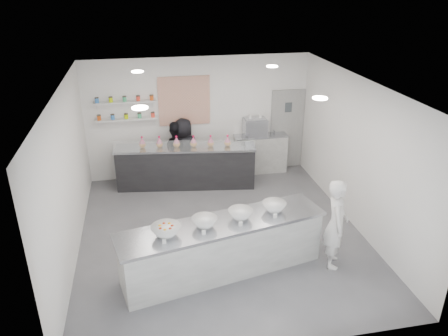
{
  "coord_description": "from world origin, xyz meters",
  "views": [
    {
      "loc": [
        -1.37,
        -7.31,
        4.79
      ],
      "look_at": [
        0.13,
        0.4,
        1.26
      ],
      "focal_mm": 35.0,
      "sensor_mm": 36.0,
      "label": 1
    }
  ],
  "objects_px": {
    "back_bar": "(186,167)",
    "espresso_machine": "(255,127)",
    "staff_right": "(184,151)",
    "woman_prep": "(336,224)",
    "espresso_ledge": "(260,154)",
    "staff_left": "(175,152)",
    "prep_counter": "(223,247)"
  },
  "relations": [
    {
      "from": "prep_counter",
      "to": "espresso_ledge",
      "type": "relative_size",
      "value": 2.64
    },
    {
      "from": "back_bar",
      "to": "woman_prep",
      "type": "bearing_deg",
      "value": -50.46
    },
    {
      "from": "woman_prep",
      "to": "prep_counter",
      "type": "bearing_deg",
      "value": 104.48
    },
    {
      "from": "back_bar",
      "to": "espresso_ledge",
      "type": "xyz_separation_m",
      "value": [
        1.99,
        0.5,
        -0.01
      ]
    },
    {
      "from": "back_bar",
      "to": "espresso_machine",
      "type": "xyz_separation_m",
      "value": [
        1.82,
        0.5,
        0.72
      ]
    },
    {
      "from": "prep_counter",
      "to": "woman_prep",
      "type": "xyz_separation_m",
      "value": [
        1.96,
        -0.16,
        0.34
      ]
    },
    {
      "from": "espresso_machine",
      "to": "staff_left",
      "type": "distance_m",
      "value": 2.1
    },
    {
      "from": "back_bar",
      "to": "staff_left",
      "type": "height_order",
      "value": "staff_left"
    },
    {
      "from": "espresso_machine",
      "to": "woman_prep",
      "type": "relative_size",
      "value": 0.35
    },
    {
      "from": "prep_counter",
      "to": "staff_left",
      "type": "height_order",
      "value": "staff_left"
    },
    {
      "from": "espresso_machine",
      "to": "woman_prep",
      "type": "xyz_separation_m",
      "value": [
        0.38,
        -4.1,
        -0.4
      ]
    },
    {
      "from": "espresso_machine",
      "to": "staff_left",
      "type": "bearing_deg",
      "value": -174.96
    },
    {
      "from": "espresso_machine",
      "to": "woman_prep",
      "type": "height_order",
      "value": "woman_prep"
    },
    {
      "from": "staff_left",
      "to": "back_bar",
      "type": "bearing_deg",
      "value": 132.77
    },
    {
      "from": "woman_prep",
      "to": "staff_left",
      "type": "relative_size",
      "value": 1.05
    },
    {
      "from": "staff_right",
      "to": "espresso_ledge",
      "type": "bearing_deg",
      "value": 170.5
    },
    {
      "from": "espresso_machine",
      "to": "staff_left",
      "type": "xyz_separation_m",
      "value": [
        -2.04,
        -0.18,
        -0.45
      ]
    },
    {
      "from": "woman_prep",
      "to": "staff_right",
      "type": "distance_m",
      "value": 4.5
    },
    {
      "from": "staff_right",
      "to": "woman_prep",
      "type": "bearing_deg",
      "value": 104.6
    },
    {
      "from": "prep_counter",
      "to": "woman_prep",
      "type": "bearing_deg",
      "value": -17.04
    },
    {
      "from": "prep_counter",
      "to": "woman_prep",
      "type": "height_order",
      "value": "woman_prep"
    },
    {
      "from": "back_bar",
      "to": "espresso_ledge",
      "type": "distance_m",
      "value": 2.05
    },
    {
      "from": "staff_left",
      "to": "prep_counter",
      "type": "bearing_deg",
      "value": 105.05
    },
    {
      "from": "back_bar",
      "to": "espresso_machine",
      "type": "relative_size",
      "value": 5.74
    },
    {
      "from": "espresso_ledge",
      "to": "staff_left",
      "type": "distance_m",
      "value": 2.23
    },
    {
      "from": "prep_counter",
      "to": "staff_right",
      "type": "xyz_separation_m",
      "value": [
        -0.24,
        3.76,
        0.32
      ]
    },
    {
      "from": "prep_counter",
      "to": "staff_right",
      "type": "distance_m",
      "value": 3.78
    },
    {
      "from": "espresso_machine",
      "to": "back_bar",
      "type": "bearing_deg",
      "value": -164.75
    },
    {
      "from": "back_bar",
      "to": "espresso_ledge",
      "type": "relative_size",
      "value": 2.44
    },
    {
      "from": "prep_counter",
      "to": "espresso_ledge",
      "type": "distance_m",
      "value": 4.31
    },
    {
      "from": "espresso_machine",
      "to": "staff_right",
      "type": "relative_size",
      "value": 0.36
    },
    {
      "from": "espresso_ledge",
      "to": "staff_left",
      "type": "relative_size",
      "value": 0.87
    }
  ]
}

